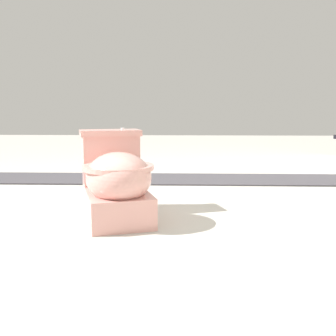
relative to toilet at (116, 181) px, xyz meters
name	(u,v)px	position (x,y,z in m)	size (l,w,h in m)	color
ground_plane	(145,212)	(-0.15, 0.15, -0.22)	(14.00, 14.00, 0.00)	#B7B2A8
gravel_strip	(212,179)	(-1.27, 0.65, -0.21)	(0.56, 8.00, 0.01)	#423F44
toilet	(116,181)	(0.00, 0.00, 0.00)	(0.71, 0.55, 0.52)	#E09E93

